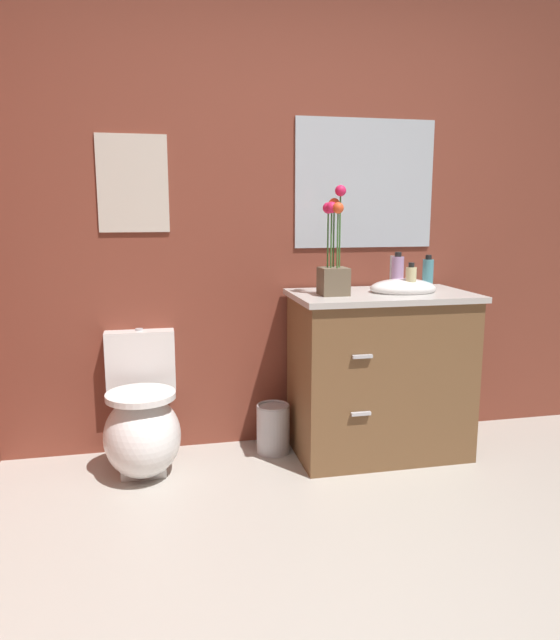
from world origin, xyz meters
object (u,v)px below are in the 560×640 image
flower_vase (334,262)px  soap_bottle (411,279)px  vanity_cabinet (380,371)px  trash_bin (273,428)px  lotion_bottle (397,273)px  toilet (142,424)px  wall_poster (133,184)px  wall_mirror (365,184)px  hand_wash_bottle (428,275)px

flower_vase → soap_bottle: (0.41, -0.03, -0.10)m
vanity_cabinet → trash_bin: 0.66m
lotion_bottle → soap_bottle: bearing=-71.6°
toilet → flower_vase: 1.27m
vanity_cabinet → wall_poster: 1.62m
toilet → vanity_cabinet: (1.26, -0.03, 0.21)m
toilet → wall_mirror: (1.25, 0.27, 1.21)m
lotion_bottle → wall_poster: wall_poster is taller
toilet → wall_poster: wall_poster is taller
vanity_cabinet → wall_poster: size_ratio=2.16×
vanity_cabinet → wall_mirror: (-0.00, 0.29, 1.00)m
flower_vase → toilet: bearing=176.9°
toilet → vanity_cabinet: size_ratio=0.65×
wall_poster → soap_bottle: bearing=-14.0°
wall_poster → lotion_bottle: bearing=-10.4°
toilet → soap_bottle: bearing=-3.2°
flower_vase → wall_mirror: (0.28, 0.32, 0.40)m
vanity_cabinet → wall_poster: wall_poster is taller
trash_bin → toilet: bearing=-173.2°
wall_poster → trash_bin: bearing=-15.0°
vanity_cabinet → wall_poster: (-1.26, 0.29, 0.99)m
toilet → hand_wash_bottle: hand_wash_bottle is taller
toilet → lotion_bottle: 1.54m
wall_poster → wall_mirror: (1.25, 0.00, 0.01)m
soap_bottle → wall_poster: wall_poster is taller
lotion_bottle → trash_bin: lotion_bottle is taller
wall_mirror → trash_bin: bearing=-161.8°
soap_bottle → lotion_bottle: bearing=108.4°
lotion_bottle → trash_bin: bearing=174.6°
flower_vase → hand_wash_bottle: (0.53, 0.02, -0.08)m
flower_vase → wall_poster: bearing=161.8°
soap_bottle → hand_wash_bottle: size_ratio=0.82×
toilet → lotion_bottle: size_ratio=3.32×
lotion_bottle → toilet: bearing=-179.2°
flower_vase → hand_wash_bottle: size_ratio=2.82×
soap_bottle → wall_poster: (-1.39, 0.35, 0.49)m
soap_bottle → trash_bin: soap_bottle is taller
lotion_bottle → wall_mirror: size_ratio=0.26×
toilet → trash_bin: 0.70m
lotion_bottle → hand_wash_bottle: bearing=-20.3°
wall_poster → toilet: bearing=-90.0°
hand_wash_bottle → trash_bin: (-0.81, 0.12, -0.83)m
wall_mirror → wall_poster: bearing=180.0°
toilet → flower_vase: bearing=-3.1°
soap_bottle → wall_poster: size_ratio=0.32×
toilet → wall_poster: bearing=90.0°
flower_vase → trash_bin: bearing=154.5°
vanity_cabinet → lotion_bottle: 0.54m
wall_mirror → hand_wash_bottle: bearing=-50.2°
wall_mirror → vanity_cabinet: bearing=-89.5°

